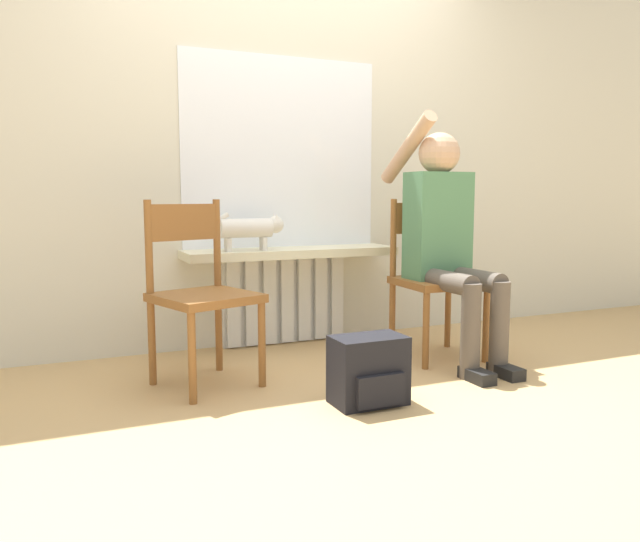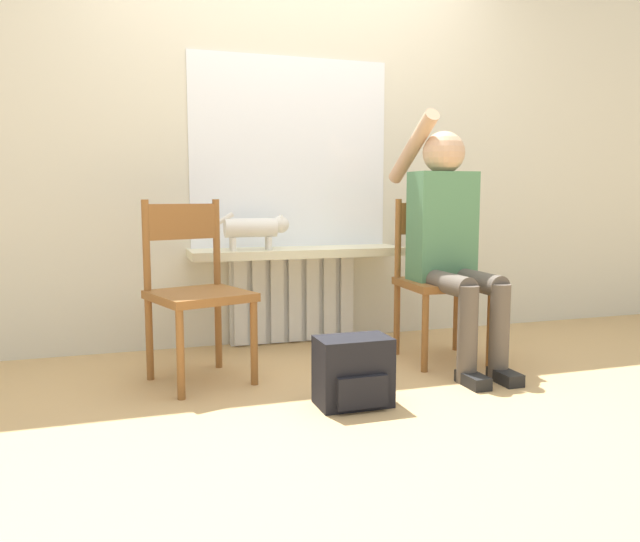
{
  "view_description": "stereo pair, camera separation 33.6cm",
  "coord_description": "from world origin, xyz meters",
  "px_view_note": "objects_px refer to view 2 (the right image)",
  "views": [
    {
      "loc": [
        -1.35,
        -2.44,
        0.91
      ],
      "look_at": [
        0.0,
        0.61,
        0.51
      ],
      "focal_mm": 35.0,
      "sensor_mm": 36.0,
      "label": 1
    },
    {
      "loc": [
        -1.03,
        -2.56,
        0.91
      ],
      "look_at": [
        0.0,
        0.61,
        0.51
      ],
      "focal_mm": 35.0,
      "sensor_mm": 36.0,
      "label": 2
    }
  ],
  "objects_px": {
    "cat": "(256,228)",
    "chair_left": "(196,288)",
    "chair_right": "(439,277)",
    "person": "(450,234)",
    "backpack": "(353,372)"
  },
  "relations": [
    {
      "from": "person",
      "to": "cat",
      "type": "xyz_separation_m",
      "value": [
        -0.93,
        0.58,
        0.02
      ]
    },
    {
      "from": "chair_left",
      "to": "cat",
      "type": "height_order",
      "value": "chair_left"
    },
    {
      "from": "chair_left",
      "to": "chair_right",
      "type": "relative_size",
      "value": 1.0
    },
    {
      "from": "cat",
      "to": "backpack",
      "type": "distance_m",
      "value": 1.23
    },
    {
      "from": "chair_right",
      "to": "chair_left",
      "type": "bearing_deg",
      "value": -177.36
    },
    {
      "from": "chair_left",
      "to": "backpack",
      "type": "bearing_deg",
      "value": -62.59
    },
    {
      "from": "backpack",
      "to": "chair_left",
      "type": "bearing_deg",
      "value": 135.35
    },
    {
      "from": "chair_right",
      "to": "backpack",
      "type": "height_order",
      "value": "chair_right"
    },
    {
      "from": "chair_left",
      "to": "person",
      "type": "height_order",
      "value": "person"
    },
    {
      "from": "chair_left",
      "to": "cat",
      "type": "distance_m",
      "value": 0.68
    },
    {
      "from": "cat",
      "to": "chair_left",
      "type": "bearing_deg",
      "value": -130.43
    },
    {
      "from": "cat",
      "to": "person",
      "type": "bearing_deg",
      "value": -32.07
    },
    {
      "from": "chair_left",
      "to": "cat",
      "type": "xyz_separation_m",
      "value": [
        0.41,
        0.48,
        0.27
      ]
    },
    {
      "from": "chair_right",
      "to": "cat",
      "type": "bearing_deg",
      "value": 155.62
    },
    {
      "from": "chair_left",
      "to": "cat",
      "type": "bearing_deg",
      "value": 31.64
    }
  ]
}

